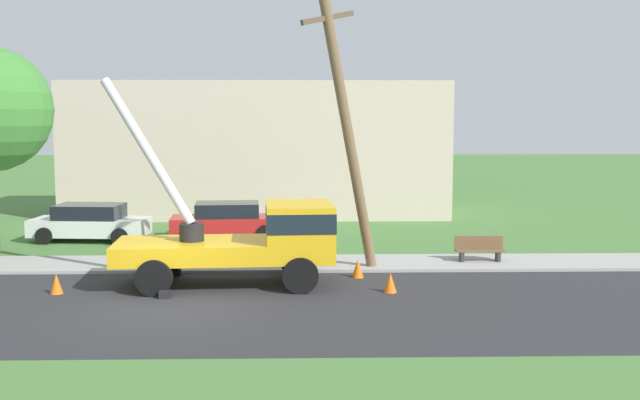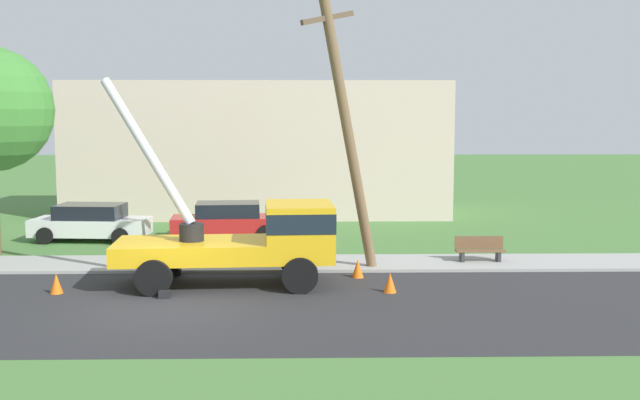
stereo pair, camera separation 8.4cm
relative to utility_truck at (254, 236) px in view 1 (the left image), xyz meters
name	(u,v)px [view 1 (the left image)]	position (x,y,z in m)	size (l,w,h in m)	color
ground_plane	(219,234)	(-2.03, 9.38, -1.41)	(120.00, 120.00, 0.00)	#477538
road_asphalt	(169,307)	(-2.03, -2.62, -1.40)	(80.00, 8.31, 0.01)	#2B2B2D
sidewalk_strip	(198,264)	(-2.03, 2.84, -1.36)	(80.00, 2.61, 0.10)	#9E9E99
utility_truck	(254,236)	(0.00, 0.00, 0.00)	(6.89, 3.21, 5.98)	gold
leaning_utility_pole	(347,126)	(2.74, 1.65, 3.15)	(2.49, 1.61, 8.86)	brown
traffic_cone_ahead	(390,282)	(3.81, -1.10, -1.13)	(0.36, 0.36, 0.56)	orange
traffic_cone_behind	(56,284)	(-5.38, -1.02, -1.13)	(0.36, 0.36, 0.56)	orange
traffic_cone_curbside	(358,268)	(3.05, 0.86, -1.13)	(0.36, 0.36, 0.56)	orange
parked_sedan_white	(90,223)	(-6.85, 7.82, -0.70)	(4.54, 2.26, 1.42)	silver
parked_sedan_red	(227,220)	(-1.57, 8.27, -0.70)	(4.52, 2.23, 1.42)	#B21E1E
park_bench	(479,250)	(7.21, 2.91, -0.95)	(1.60, 0.45, 0.90)	brown
lowrise_building_backdrop	(258,149)	(-0.74, 15.86, 1.79)	(18.00, 6.00, 6.40)	beige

